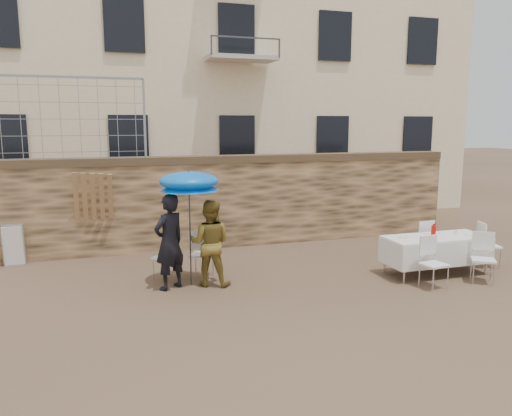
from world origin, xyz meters
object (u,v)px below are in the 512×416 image
object	(u,v)px
banquet_table	(437,239)
couple_chair_right	(202,253)
couple_chair_left	(166,256)
table_chair_side	(489,245)
man_suit	(169,242)
soda_bottle	(433,232)
table_chair_back	(420,241)
umbrella	(189,185)
table_chair_front_right	(483,258)
woman_dress	(210,243)
table_chair_front_left	(434,263)
chair_stack_right	(14,244)

from	to	relation	value
banquet_table	couple_chair_right	bearing A→B (deg)	164.87
couple_chair_left	table_chair_side	bearing A→B (deg)	136.69
couple_chair_left	table_chair_side	distance (m)	6.73
man_suit	table_chair_side	bearing A→B (deg)	142.86
soda_bottle	table_chair_side	distance (m)	1.67
table_chair_back	umbrella	bearing A→B (deg)	-4.01
man_suit	soda_bottle	world-z (taller)	man_suit
man_suit	table_chair_front_right	bearing A→B (deg)	133.86
woman_dress	couple_chair_left	world-z (taller)	woman_dress
umbrella	couple_chair_right	distance (m)	1.52
table_chair_front_left	table_chair_side	bearing A→B (deg)	14.79
soda_bottle	table_chair_side	xyz separation A→B (m)	(1.60, 0.25, -0.43)
couple_chair_left	umbrella	bearing A→B (deg)	97.95
table_chair_back	couple_chair_right	bearing A→B (deg)	-9.43
chair_stack_right	couple_chair_left	bearing A→B (deg)	-34.53
banquet_table	table_chair_side	world-z (taller)	table_chair_side
soda_bottle	table_chair_front_right	bearing A→B (deg)	-40.60
table_chair_front_right	table_chair_back	distance (m)	1.58
couple_chair_left	chair_stack_right	world-z (taller)	couple_chair_left
couple_chair_right	table_chair_front_right	distance (m)	5.41
soda_bottle	table_chair_side	size ratio (longest dim) A/B	0.27
soda_bottle	couple_chair_left	bearing A→B (deg)	164.72
man_suit	table_chair_front_right	size ratio (longest dim) A/B	1.84
umbrella	banquet_table	world-z (taller)	umbrella
woman_dress	table_chair_back	size ratio (longest dim) A/B	1.69
man_suit	soda_bottle	distance (m)	5.10
couple_chair_left	table_chair_back	world-z (taller)	same
table_chair_front_right	couple_chair_left	bearing A→B (deg)	-165.06
umbrella	couple_chair_left	world-z (taller)	umbrella
umbrella	table_chair_front_right	distance (m)	5.73
man_suit	soda_bottle	size ratio (longest dim) A/B	6.78
couple_chair_left	couple_chair_right	bearing A→B (deg)	146.31
umbrella	table_chair_back	world-z (taller)	umbrella
couple_chair_right	chair_stack_right	xyz separation A→B (m)	(-3.67, 2.04, -0.02)
banquet_table	table_chair_front_left	xyz separation A→B (m)	(-0.60, -0.75, -0.25)
couple_chair_right	table_chair_side	bearing A→B (deg)	-162.97
woman_dress	couple_chair_right	world-z (taller)	woman_dress
table_chair_front_right	table_chair_back	bearing A→B (deg)	134.90
table_chair_front_right	table_chair_front_left	bearing A→B (deg)	-146.05
couple_chair_left	chair_stack_right	xyz separation A→B (m)	(-2.97, 2.04, -0.02)
chair_stack_right	man_suit	bearing A→B (deg)	-41.14
umbrella	couple_chair_left	distance (m)	1.55
table_chair_side	couple_chair_left	bearing A→B (deg)	96.83
table_chair_front_left	table_chair_front_right	xyz separation A→B (m)	(1.10, 0.00, 0.00)
couple_chair_right	soda_bottle	xyz separation A→B (m)	(4.33, -1.38, 0.43)
table_chair_side	chair_stack_right	world-z (taller)	table_chair_side
chair_stack_right	banquet_table	bearing A→B (deg)	-21.73
couple_chair_right	table_chair_front_left	xyz separation A→B (m)	(3.93, -1.98, 0.00)
couple_chair_left	soda_bottle	xyz separation A→B (m)	(5.03, -1.38, 0.43)
woman_dress	table_chair_front_left	distance (m)	4.15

